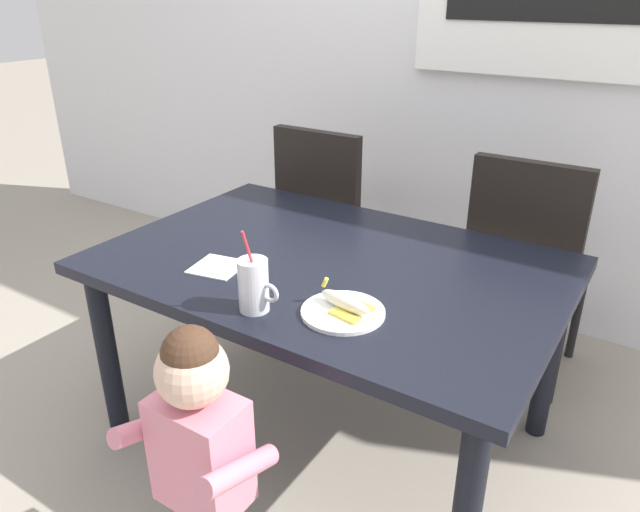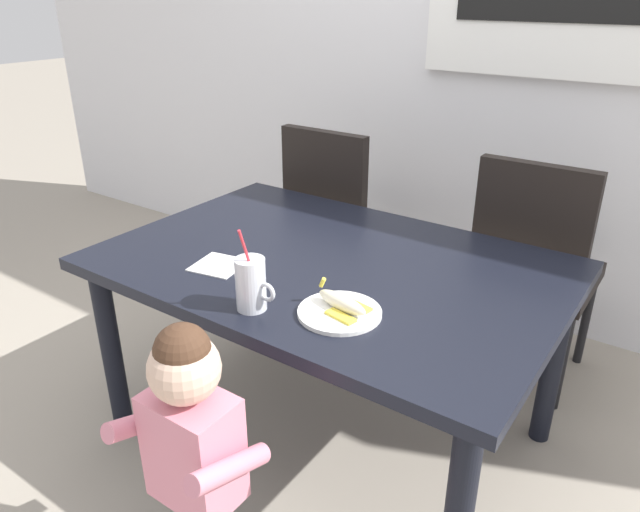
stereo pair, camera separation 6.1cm
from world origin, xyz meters
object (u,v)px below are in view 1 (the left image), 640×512
Objects in this scene: dining_chair_right at (527,259)px; milk_cup at (253,288)px; toddler_standing at (199,440)px; dining_table at (328,283)px; peeled_banana at (346,303)px; paper_napkin at (218,267)px; snack_plate at (343,312)px; dining_chair_left at (330,215)px.

dining_chair_right reaches higher than milk_cup.
dining_chair_right is 1.49m from toddler_standing.
peeled_banana reaches higher than dining_table.
milk_cup is at bearing -151.45° from peeled_banana.
dining_chair_right is 5.48× the size of peeled_banana.
paper_napkin is (-0.26, 0.15, -0.06)m from milk_cup.
toddler_standing reaches higher than dining_table.
snack_plate is 1.31× the size of peeled_banana.
milk_cup is (-0.08, 0.33, 0.25)m from toddler_standing.
paper_napkin is (-0.49, 0.03, -0.03)m from peeled_banana.
dining_chair_left is 3.86× the size of milk_cup.
toddler_standing reaches higher than snack_plate.
dining_table is at bearing 129.79° from peeled_banana.
dining_chair_left is at bearing 0.74° from dining_chair_right.
milk_cup is 0.31m from paper_napkin.
paper_napkin is (-0.35, 0.47, 0.18)m from toddler_standing.
peeled_banana reaches higher than snack_plate.
dining_chair_left is 1.00× the size of dining_chair_right.
dining_table is 0.37m from paper_napkin.
milk_cup is at bearing 103.85° from toddler_standing.
dining_chair_right is at bearing 57.39° from dining_table.
paper_napkin is (0.17, -0.95, 0.16)m from dining_chair_left.
dining_table is at bearing 128.46° from snack_plate.
paper_napkin is at bearing 175.87° from snack_plate.
peeled_banana is at bearing 72.49° from toddler_standing.
milk_cup is (-0.00, -0.38, 0.15)m from dining_table.
milk_cup is at bearing -90.16° from dining_table.
snack_plate is at bearing 76.10° from dining_chair_right.
milk_cup is 1.08× the size of snack_plate.
paper_napkin is at bearing -138.10° from dining_table.
milk_cup is 0.25m from snack_plate.
toddler_standing is 3.64× the size of snack_plate.
snack_plate is at bearing 26.92° from milk_cup.
milk_cup is at bearing 67.25° from dining_chair_right.
dining_chair_left is 4.17× the size of snack_plate.
dining_table is 0.72m from toddler_standing.
snack_plate reaches higher than paper_napkin.
milk_cup reaches higher than dining_table.
toddler_standing is at bearing 109.90° from dining_chair_left.
dining_chair_right is 1.15× the size of toddler_standing.
milk_cup reaches higher than snack_plate.
peeled_banana is at bearing -3.00° from paper_napkin.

